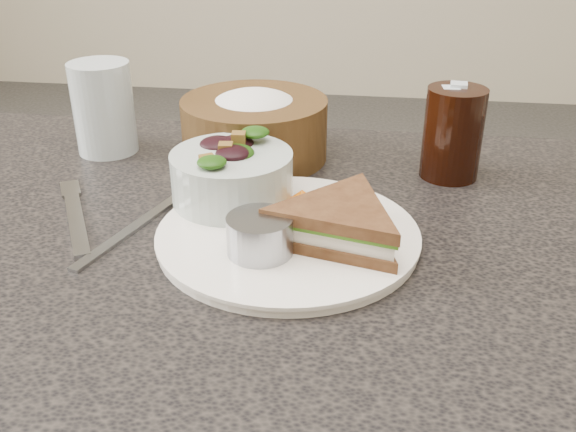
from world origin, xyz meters
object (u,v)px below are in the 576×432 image
at_px(water_glass, 104,108).
at_px(salad_bowl, 232,168).
at_px(cola_glass, 453,129).
at_px(bread_basket, 254,118).
at_px(dinner_plate, 288,236).
at_px(dressing_ramekin, 260,235).
at_px(sandwich, 339,223).

bearing_deg(water_glass, salad_bowl, -36.06).
bearing_deg(cola_glass, bread_basket, 173.83).
bearing_deg(dinner_plate, bread_basket, 108.90).
relative_size(dressing_ramekin, bread_basket, 0.33).
distance_m(dressing_ramekin, cola_glass, 0.32).
relative_size(salad_bowl, dressing_ramekin, 2.10).
height_order(dinner_plate, cola_glass, cola_glass).
bearing_deg(bread_basket, cola_glass, -6.17).
bearing_deg(sandwich, dressing_ramekin, -143.16).
relative_size(salad_bowl, bread_basket, 0.70).
relative_size(bread_basket, water_glass, 1.57).
distance_m(sandwich, cola_glass, 0.25).
relative_size(sandwich, cola_glass, 1.28).
height_order(salad_bowl, dressing_ramekin, salad_bowl).
bearing_deg(cola_glass, dinner_plate, -132.55).
bearing_deg(water_glass, dressing_ramekin, -45.23).
relative_size(dinner_plate, water_glass, 2.19).
relative_size(dressing_ramekin, cola_glass, 0.52).
bearing_deg(salad_bowl, dinner_plate, -41.50).
bearing_deg(dinner_plate, sandwich, -15.70).
bearing_deg(water_glass, sandwich, -34.63).
bearing_deg(dressing_ramekin, salad_bowl, 114.84).
distance_m(cola_glass, water_glass, 0.47).
xyz_separation_m(dressing_ramekin, bread_basket, (-0.06, 0.27, 0.02)).
bearing_deg(dressing_ramekin, water_glass, 134.77).
xyz_separation_m(dinner_plate, cola_glass, (0.18, 0.20, 0.06)).
xyz_separation_m(salad_bowl, water_glass, (-0.22, 0.16, 0.01)).
bearing_deg(water_glass, cola_glass, -2.76).
bearing_deg(salad_bowl, cola_glass, 27.59).
relative_size(sandwich, bread_basket, 0.83).
bearing_deg(salad_bowl, sandwich, -32.10).
bearing_deg(dinner_plate, salad_bowl, 138.50).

